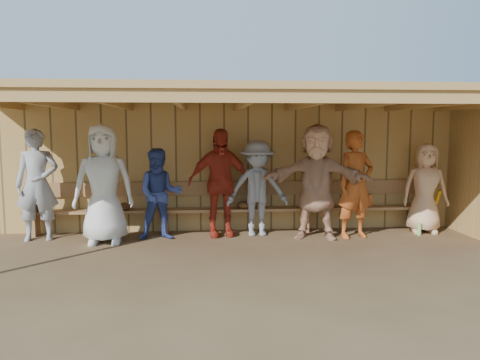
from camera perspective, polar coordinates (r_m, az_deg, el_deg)
name	(u,v)px	position (r m, az deg, el deg)	size (l,w,h in m)	color
ground	(242,246)	(7.68, 0.21, -8.11)	(90.00, 90.00, 0.00)	brown
player_a	(37,185)	(8.66, -23.48, -0.53)	(0.70, 0.46, 1.91)	gray
player_b	(104,184)	(8.05, -16.30, -0.47)	(0.97, 0.63, 1.99)	silver
player_c	(160,194)	(8.14, -9.74, -1.72)	(0.76, 0.60, 1.57)	#33458E
player_d	(220,183)	(8.27, -2.50, -0.33)	(1.12, 0.47, 1.91)	#A92C1B
player_e	(257,188)	(8.34, 2.12, -1.00)	(1.10, 0.63, 1.70)	gray
player_f	(316,181)	(8.19, 9.31, -0.17)	(1.85, 0.59, 2.00)	tan
player_g	(356,185)	(8.38, 13.91, -0.54)	(0.68, 0.45, 1.88)	#AE4D1B
player_h	(425,188)	(9.18, 21.65, -0.94)	(0.80, 0.52, 1.64)	#E2AC7F
dugout_structure	(261,141)	(8.16, 2.54, 4.79)	(8.80, 3.20, 2.50)	tan
bench	(237,203)	(8.66, -0.40, -2.88)	(7.60, 0.34, 0.93)	#A37446
dugout_equipment	(192,207)	(8.52, -5.89, -3.32)	(7.45, 0.62, 0.80)	gold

